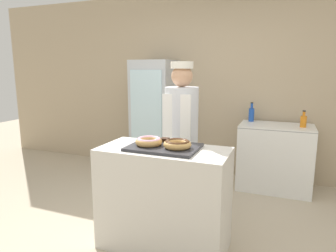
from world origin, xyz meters
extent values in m
plane|color=#B7A88E|center=(0.00, 0.00, 0.00)|extent=(14.00, 14.00, 0.00)
cube|color=tan|center=(0.00, 2.13, 1.35)|extent=(8.00, 0.06, 2.70)
cube|color=beige|center=(0.00, 0.00, 0.46)|extent=(1.12, 0.54, 0.91)
cube|color=#2D2D33|center=(0.00, 0.00, 0.93)|extent=(0.60, 0.43, 0.02)
torus|color=tan|center=(-0.13, -0.02, 0.97)|extent=(0.23, 0.23, 0.06)
torus|color=#EFADC6|center=(-0.13, -0.02, 0.98)|extent=(0.21, 0.21, 0.04)
torus|color=tan|center=(0.13, -0.02, 0.97)|extent=(0.23, 0.23, 0.06)
torus|color=#472814|center=(0.13, -0.02, 0.98)|extent=(0.21, 0.21, 0.04)
cube|color=black|center=(-0.05, 0.15, 0.95)|extent=(0.07, 0.07, 0.03)
cube|color=black|center=(0.05, 0.15, 0.95)|extent=(0.07, 0.07, 0.03)
cylinder|color=#4C4C51|center=(-0.05, 0.60, 0.40)|extent=(0.25, 0.25, 0.80)
cylinder|color=silver|center=(-0.05, 0.60, 1.10)|extent=(0.35, 0.35, 0.60)
cube|color=white|center=(-0.05, 0.45, 0.71)|extent=(0.29, 0.02, 1.26)
sphere|color=tan|center=(-0.05, 0.60, 1.51)|extent=(0.22, 0.22, 0.22)
cylinder|color=white|center=(-0.05, 0.60, 1.62)|extent=(0.23, 0.23, 0.07)
cube|color=#ADB2B7|center=(-0.87, 1.77, 0.86)|extent=(0.58, 0.60, 1.71)
cube|color=silver|center=(-0.87, 1.46, 0.89)|extent=(0.48, 0.02, 1.37)
cube|color=white|center=(0.87, 1.77, 0.43)|extent=(0.92, 0.57, 0.87)
cube|color=gray|center=(0.87, 1.77, 0.85)|extent=(0.92, 0.57, 0.01)
cylinder|color=orange|center=(1.17, 1.74, 0.94)|extent=(0.07, 0.07, 0.14)
cylinder|color=orange|center=(1.17, 1.74, 1.04)|extent=(0.03, 0.03, 0.06)
cylinder|color=black|center=(1.17, 1.74, 1.07)|extent=(0.04, 0.04, 0.01)
cylinder|color=#1E4CB2|center=(0.52, 1.94, 0.96)|extent=(0.08, 0.08, 0.18)
cylinder|color=#1E4CB2|center=(0.52, 1.94, 1.09)|extent=(0.03, 0.03, 0.07)
cylinder|color=black|center=(0.52, 1.94, 1.13)|extent=(0.04, 0.04, 0.01)
camera|label=1|loc=(0.94, -2.30, 1.59)|focal=32.00mm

